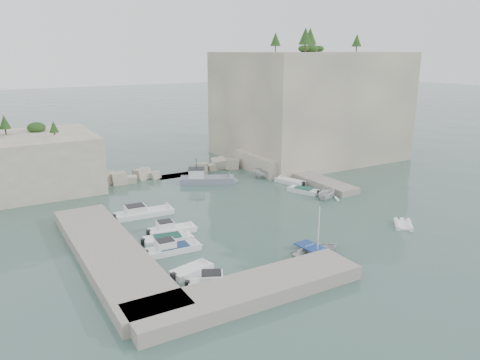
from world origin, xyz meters
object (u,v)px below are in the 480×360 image
rowboat (317,255)px  work_boat (207,183)px  tender_east_b (303,193)px  tender_east_d (268,178)px  tender_east_a (326,199)px  inflatable_dinghy (403,226)px  motorboat_f (221,288)px  tender_east_c (290,183)px  motorboat_d (174,252)px  motorboat_e (192,273)px  motorboat_c (168,242)px  motorboat_b (172,233)px  motorboat_a (144,216)px

rowboat → work_boat: (1.93, 25.52, 0.00)m
tender_east_b → tender_east_d: tender_east_d is taller
tender_east_a → tender_east_d: 11.57m
tender_east_b → rowboat: bearing=121.9°
inflatable_dinghy → tender_east_d: (-1.54, 22.56, 0.00)m
motorboat_f → tender_east_d: size_ratio=1.23×
tender_east_c → motorboat_d: bearing=102.7°
motorboat_e → rowboat: (10.99, -2.34, 0.00)m
motorboat_e → tender_east_a: tender_east_a is taller
inflatable_dinghy → tender_east_c: (-0.56, 18.71, 0.00)m
motorboat_d → rowboat: 12.70m
motorboat_d → motorboat_e: motorboat_d is taller
tender_east_a → work_boat: 16.40m
motorboat_e → motorboat_c: bearing=70.3°
motorboat_e → inflatable_dinghy: motorboat_e is taller
motorboat_b → motorboat_f: size_ratio=0.93×
motorboat_f → tender_east_a: (21.28, 12.96, 0.00)m
motorboat_d → work_boat: size_ratio=0.67×
motorboat_e → work_boat: (12.92, 23.19, 0.00)m
motorboat_e → motorboat_b: bearing=63.7°
motorboat_e → rowboat: bearing=-25.7°
motorboat_e → motorboat_f: bearing=-87.3°
motorboat_a → tender_east_b: motorboat_a is taller
motorboat_d → tender_east_c: bearing=32.9°
motorboat_e → rowboat: rowboat is taller
motorboat_a → rowboat: motorboat_a is taller
motorboat_f → rowboat: size_ratio=1.10×
motorboat_a → work_boat: 14.22m
motorboat_c → motorboat_f: motorboat_f is taller
motorboat_f → rowboat: motorboat_f is taller
tender_east_b → work_boat: work_boat is taller
inflatable_dinghy → motorboat_a: bearing=95.8°
motorboat_d → motorboat_f: (0.61, -7.87, 0.00)m
motorboat_a → tender_east_b: 20.23m
motorboat_d → work_boat: 22.44m
motorboat_f → tender_east_c: motorboat_f is taller
motorboat_a → rowboat: bearing=-58.0°
motorboat_f → tender_east_a: 24.91m
rowboat → tender_east_b: size_ratio=1.12×
tender_east_b → tender_east_d: (0.06, 8.15, 0.00)m
motorboat_f → tender_east_d: bearing=76.5°
rowboat → inflatable_dinghy: bearing=-91.2°
inflatable_dinghy → motorboat_d: bearing=118.1°
tender_east_a → tender_east_c: tender_east_a is taller
motorboat_f → tender_east_b: (20.43, 16.35, 0.00)m
motorboat_b → tender_east_c: 22.10m
motorboat_f → motorboat_c: bearing=117.6°
rowboat → tender_east_d: size_ratio=1.11×
rowboat → inflatable_dinghy: size_ratio=1.53×
motorboat_d → motorboat_e: size_ratio=1.40×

